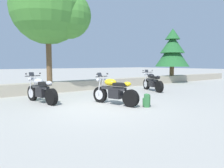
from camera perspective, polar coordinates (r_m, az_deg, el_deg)
The scene contains 8 objects.
ground_plane at distance 7.38m, azimuth -3.33°, elevation -6.40°, with size 120.00×120.00×0.00m, color #A3A099.
stone_wall at distance 11.60m, azimuth -16.55°, elevation -0.88°, with size 36.00×0.80×0.55m, color #A89E89.
motorcycle_silver_near_left at distance 8.66m, azimuth -18.79°, elevation -1.65°, with size 0.79×2.05×1.18m.
motorcycle_yellow_centre at distance 7.83m, azimuth 0.57°, elevation -2.09°, with size 0.86×2.03×1.18m.
motorcycle_black_far_right at distance 12.02m, azimuth 10.94°, elevation 0.47°, with size 0.94×2.00×1.18m.
rider_backpack at distance 7.55m, azimuth 9.38°, elevation -4.32°, with size 0.35×0.35×0.47m.
leafy_tree_far_left at distance 11.60m, azimuth -16.07°, elevation 18.97°, with size 3.86×3.67×5.63m.
pine_tree_mid_left at distance 17.76m, azimuth 16.12°, elevation 8.75°, with size 2.70×2.70×3.80m.
Camera 1 is at (-3.98, -6.02, 1.52)m, focal length 33.55 mm.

